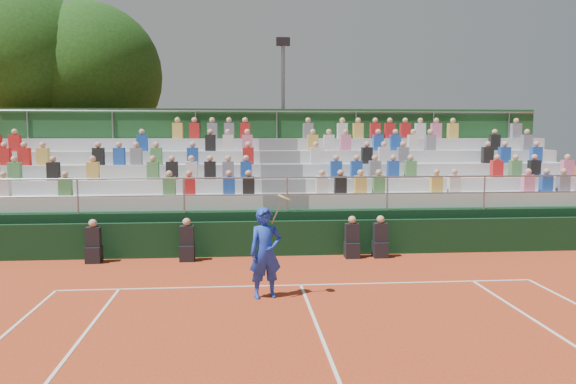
{
  "coord_description": "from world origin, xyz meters",
  "views": [
    {
      "loc": [
        -1.36,
        -12.58,
        3.5
      ],
      "look_at": [
        0.0,
        3.5,
        1.8
      ],
      "focal_mm": 35.0,
      "sensor_mm": 36.0,
      "label": 1
    }
  ],
  "objects": [
    {
      "name": "ground",
      "position": [
        0.0,
        0.0,
        0.0
      ],
      "size": [
        90.0,
        90.0,
        0.0
      ],
      "primitive_type": "plane",
      "color": "#B9411E",
      "rests_on": "ground"
    },
    {
      "name": "courtside_wall",
      "position": [
        0.0,
        3.2,
        0.5
      ],
      "size": [
        20.0,
        0.15,
        1.0
      ],
      "primitive_type": "cube",
      "color": "black",
      "rests_on": "ground"
    },
    {
      "name": "line_officials",
      "position": [
        -0.98,
        2.75,
        0.48
      ],
      "size": [
        8.3,
        0.4,
        1.19
      ],
      "color": "black",
      "rests_on": "ground"
    },
    {
      "name": "grandstand",
      "position": [
        0.01,
        6.44,
        1.08
      ],
      "size": [
        20.0,
        5.2,
        4.4
      ],
      "color": "black",
      "rests_on": "ground"
    },
    {
      "name": "tennis_player",
      "position": [
        -0.85,
        -0.88,
        0.97
      ],
      "size": [
        0.93,
        0.62,
        2.22
      ],
      "color": "#193BC0",
      "rests_on": "ground"
    },
    {
      "name": "tree_west",
      "position": [
        -10.45,
        11.88,
        6.22
      ],
      "size": [
        6.59,
        6.59,
        9.53
      ],
      "color": "#392514",
      "rests_on": "ground"
    },
    {
      "name": "tree_east",
      "position": [
        -7.82,
        12.48,
        5.93
      ],
      "size": [
        6.22,
        6.22,
        9.05
      ],
      "color": "#392514",
      "rests_on": "ground"
    },
    {
      "name": "floodlight_mast",
      "position": [
        0.54,
        12.43,
        4.49
      ],
      "size": [
        0.6,
        0.25,
        7.66
      ],
      "color": "gray",
      "rests_on": "ground"
    }
  ]
}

